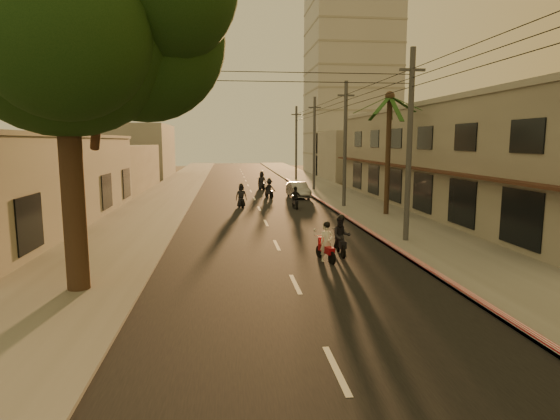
{
  "coord_description": "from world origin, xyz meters",
  "views": [
    {
      "loc": [
        -2.21,
        -13.07,
        4.79
      ],
      "look_at": [
        -0.03,
        6.32,
        1.91
      ],
      "focal_mm": 30.0,
      "sensor_mm": 36.0,
      "label": 1
    }
  ],
  "objects_px": {
    "parked_car": "(298,190)",
    "scooter_far_c": "(262,181)",
    "scooter_mid_b": "(295,199)",
    "scooter_red": "(326,244)",
    "scooter_mid_a": "(341,237)",
    "scooter_far_b": "(269,189)",
    "palm_tree": "(390,103)",
    "broadleaf_tree": "(77,16)",
    "scooter_far_a": "(241,197)"
  },
  "relations": [
    {
      "from": "scooter_red",
      "to": "broadleaf_tree",
      "type": "bearing_deg",
      "value": -175.39
    },
    {
      "from": "broadleaf_tree",
      "to": "palm_tree",
      "type": "relative_size",
      "value": 1.48
    },
    {
      "from": "scooter_mid_a",
      "to": "scooter_far_c",
      "type": "bearing_deg",
      "value": 95.98
    },
    {
      "from": "broadleaf_tree",
      "to": "parked_car",
      "type": "distance_m",
      "value": 27.48
    },
    {
      "from": "scooter_far_b",
      "to": "parked_car",
      "type": "relative_size",
      "value": 0.42
    },
    {
      "from": "broadleaf_tree",
      "to": "palm_tree",
      "type": "bearing_deg",
      "value": 43.48
    },
    {
      "from": "scooter_far_b",
      "to": "scooter_far_c",
      "type": "xyz_separation_m",
      "value": [
        -0.12,
        7.04,
        0.05
      ]
    },
    {
      "from": "parked_car",
      "to": "scooter_far_b",
      "type": "bearing_deg",
      "value": 179.76
    },
    {
      "from": "scooter_red",
      "to": "parked_car",
      "type": "xyz_separation_m",
      "value": [
        2.12,
        21.42,
        -0.07
      ]
    },
    {
      "from": "palm_tree",
      "to": "scooter_mid_a",
      "type": "bearing_deg",
      "value": -118.43
    },
    {
      "from": "scooter_far_c",
      "to": "palm_tree",
      "type": "bearing_deg",
      "value": -81.74
    },
    {
      "from": "palm_tree",
      "to": "scooter_far_c",
      "type": "bearing_deg",
      "value": 111.68
    },
    {
      "from": "scooter_red",
      "to": "scooter_mid_b",
      "type": "bearing_deg",
      "value": 72.61
    },
    {
      "from": "scooter_mid_b",
      "to": "scooter_far_c",
      "type": "relative_size",
      "value": 0.89
    },
    {
      "from": "scooter_mid_b",
      "to": "scooter_red",
      "type": "bearing_deg",
      "value": -96.76
    },
    {
      "from": "palm_tree",
      "to": "scooter_far_a",
      "type": "xyz_separation_m",
      "value": [
        -9.25,
        4.84,
        -6.35
      ]
    },
    {
      "from": "scooter_far_a",
      "to": "parked_car",
      "type": "bearing_deg",
      "value": 42.33
    },
    {
      "from": "parked_car",
      "to": "scooter_far_c",
      "type": "xyz_separation_m",
      "value": [
        -2.64,
        6.86,
        0.18
      ]
    },
    {
      "from": "scooter_red",
      "to": "scooter_mid_a",
      "type": "bearing_deg",
      "value": 34.35
    },
    {
      "from": "palm_tree",
      "to": "scooter_far_b",
      "type": "height_order",
      "value": "palm_tree"
    },
    {
      "from": "scooter_mid_a",
      "to": "broadleaf_tree",
      "type": "bearing_deg",
      "value": -154.69
    },
    {
      "from": "scooter_far_c",
      "to": "scooter_far_b",
      "type": "bearing_deg",
      "value": -102.43
    },
    {
      "from": "parked_car",
      "to": "scooter_far_c",
      "type": "distance_m",
      "value": 7.35
    },
    {
      "from": "palm_tree",
      "to": "parked_car",
      "type": "distance_m",
      "value": 12.91
    },
    {
      "from": "broadleaf_tree",
      "to": "scooter_far_c",
      "type": "bearing_deg",
      "value": 75.95
    },
    {
      "from": "scooter_mid_b",
      "to": "scooter_far_c",
      "type": "height_order",
      "value": "scooter_far_c"
    },
    {
      "from": "parked_car",
      "to": "scooter_mid_a",
      "type": "bearing_deg",
      "value": -97.97
    },
    {
      "from": "palm_tree",
      "to": "scooter_far_b",
      "type": "xyz_separation_m",
      "value": [
        -6.72,
        10.16,
        -6.35
      ]
    },
    {
      "from": "broadleaf_tree",
      "to": "scooter_far_c",
      "type": "height_order",
      "value": "broadleaf_tree"
    },
    {
      "from": "palm_tree",
      "to": "scooter_mid_b",
      "type": "distance_m",
      "value": 9.21
    },
    {
      "from": "broadleaf_tree",
      "to": "parked_car",
      "type": "height_order",
      "value": "broadleaf_tree"
    },
    {
      "from": "broadleaf_tree",
      "to": "parked_car",
      "type": "relative_size",
      "value": 2.95
    },
    {
      "from": "scooter_far_b",
      "to": "broadleaf_tree",
      "type": "bearing_deg",
      "value": -124.07
    },
    {
      "from": "palm_tree",
      "to": "parked_car",
      "type": "height_order",
      "value": "palm_tree"
    },
    {
      "from": "scooter_red",
      "to": "palm_tree",
      "type": "bearing_deg",
      "value": 46.35
    },
    {
      "from": "scooter_far_b",
      "to": "parked_car",
      "type": "xyz_separation_m",
      "value": [
        2.52,
        0.18,
        -0.13
      ]
    },
    {
      "from": "scooter_mid_b",
      "to": "parked_car",
      "type": "distance_m",
      "value": 6.69
    },
    {
      "from": "scooter_red",
      "to": "scooter_far_c",
      "type": "relative_size",
      "value": 0.88
    },
    {
      "from": "scooter_mid_b",
      "to": "scooter_far_c",
      "type": "bearing_deg",
      "value": 92.72
    },
    {
      "from": "scooter_mid_b",
      "to": "scooter_far_b",
      "type": "height_order",
      "value": "scooter_far_b"
    },
    {
      "from": "scooter_red",
      "to": "scooter_far_c",
      "type": "xyz_separation_m",
      "value": [
        -0.52,
        28.28,
        0.11
      ]
    },
    {
      "from": "scooter_mid_a",
      "to": "scooter_far_a",
      "type": "distance_m",
      "value": 15.44
    },
    {
      "from": "scooter_mid_a",
      "to": "scooter_far_a",
      "type": "bearing_deg",
      "value": 107.23
    },
    {
      "from": "scooter_red",
      "to": "parked_car",
      "type": "height_order",
      "value": "scooter_red"
    },
    {
      "from": "broadleaf_tree",
      "to": "scooter_red",
      "type": "bearing_deg",
      "value": 18.54
    },
    {
      "from": "scooter_mid_a",
      "to": "parked_car",
      "type": "distance_m",
      "value": 20.53
    },
    {
      "from": "parked_car",
      "to": "scooter_far_c",
      "type": "height_order",
      "value": "scooter_far_c"
    },
    {
      "from": "broadleaf_tree",
      "to": "scooter_mid_b",
      "type": "height_order",
      "value": "broadleaf_tree"
    },
    {
      "from": "broadleaf_tree",
      "to": "scooter_far_a",
      "type": "xyz_separation_m",
      "value": [
        5.36,
        18.69,
        -7.68
      ]
    },
    {
      "from": "palm_tree",
      "to": "scooter_far_c",
      "type": "xyz_separation_m",
      "value": [
        -6.84,
        17.21,
        -6.31
      ]
    }
  ]
}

